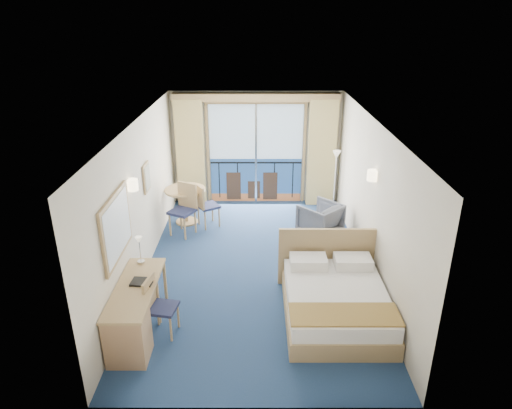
# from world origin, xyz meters

# --- Properties ---
(floor) EXTENTS (6.50, 6.50, 0.00)m
(floor) POSITION_xyz_m (0.00, 0.00, 0.00)
(floor) COLOR navy
(floor) RESTS_ON ground
(room_walls) EXTENTS (4.04, 6.54, 2.72)m
(room_walls) POSITION_xyz_m (0.00, 0.00, 1.78)
(room_walls) COLOR beige
(room_walls) RESTS_ON ground
(balcony_door) EXTENTS (2.36, 0.03, 2.52)m
(balcony_door) POSITION_xyz_m (-0.01, 3.22, 1.14)
(balcony_door) COLOR navy
(balcony_door) RESTS_ON room_walls
(curtain_left) EXTENTS (0.65, 0.22, 2.55)m
(curtain_left) POSITION_xyz_m (-1.55, 3.07, 1.28)
(curtain_left) COLOR #D8C377
(curtain_left) RESTS_ON room_walls
(curtain_right) EXTENTS (0.65, 0.22, 2.55)m
(curtain_right) POSITION_xyz_m (1.55, 3.07, 1.28)
(curtain_right) COLOR #D8C377
(curtain_right) RESTS_ON room_walls
(pelmet) EXTENTS (3.80, 0.25, 0.18)m
(pelmet) POSITION_xyz_m (0.00, 3.10, 2.58)
(pelmet) COLOR tan
(pelmet) RESTS_ON room_walls
(mirror) EXTENTS (0.05, 1.25, 0.95)m
(mirror) POSITION_xyz_m (-1.97, -1.50, 1.55)
(mirror) COLOR tan
(mirror) RESTS_ON room_walls
(wall_print) EXTENTS (0.04, 0.42, 0.52)m
(wall_print) POSITION_xyz_m (-1.97, 0.45, 1.60)
(wall_print) COLOR tan
(wall_print) RESTS_ON room_walls
(sconce_left) EXTENTS (0.18, 0.18, 0.18)m
(sconce_left) POSITION_xyz_m (-1.94, -0.60, 1.85)
(sconce_left) COLOR beige
(sconce_left) RESTS_ON room_walls
(sconce_right) EXTENTS (0.18, 0.18, 0.18)m
(sconce_right) POSITION_xyz_m (1.94, -0.15, 1.85)
(sconce_right) COLOR beige
(sconce_right) RESTS_ON room_walls
(bed) EXTENTS (1.67, 1.99, 1.05)m
(bed) POSITION_xyz_m (1.22, -1.45, 0.29)
(bed) COLOR tan
(bed) RESTS_ON ground
(nightstand) EXTENTS (0.40, 0.38, 0.52)m
(nightstand) POSITION_xyz_m (1.78, -0.08, 0.26)
(nightstand) COLOR tan
(nightstand) RESTS_ON ground
(phone) EXTENTS (0.18, 0.15, 0.07)m
(phone) POSITION_xyz_m (1.82, -0.08, 0.55)
(phone) COLOR beige
(phone) RESTS_ON nightstand
(armchair) EXTENTS (1.07, 1.07, 0.70)m
(armchair) POSITION_xyz_m (1.35, 1.37, 0.35)
(armchair) COLOR #484E57
(armchair) RESTS_ON ground
(floor_lamp) EXTENTS (0.20, 0.20, 1.48)m
(floor_lamp) POSITION_xyz_m (1.82, 2.59, 1.12)
(floor_lamp) COLOR silver
(floor_lamp) RESTS_ON ground
(desk) EXTENTS (0.56, 1.64, 0.77)m
(desk) POSITION_xyz_m (-1.71, -2.27, 0.43)
(desk) COLOR tan
(desk) RESTS_ON ground
(desk_chair) EXTENTS (0.46, 0.45, 0.91)m
(desk_chair) POSITION_xyz_m (-1.41, -1.85, 0.51)
(desk_chair) COLOR #1F254A
(desk_chair) RESTS_ON ground
(folder) EXTENTS (0.33, 0.26, 0.03)m
(folder) POSITION_xyz_m (-1.63, -1.72, 0.78)
(folder) COLOR black
(folder) RESTS_ON desk
(desk_lamp) EXTENTS (0.11, 0.11, 0.43)m
(desk_lamp) POSITION_xyz_m (-1.77, -1.16, 1.09)
(desk_lamp) COLOR silver
(desk_lamp) RESTS_ON desk
(round_table) EXTENTS (0.89, 0.89, 0.80)m
(round_table) POSITION_xyz_m (-1.55, 1.97, 0.60)
(round_table) COLOR tan
(round_table) RESTS_ON ground
(table_chair_a) EXTENTS (0.58, 0.58, 0.97)m
(table_chair_a) POSITION_xyz_m (-1.11, 1.75, 0.55)
(table_chair_a) COLOR #1F254A
(table_chair_a) RESTS_ON ground
(table_chair_b) EXTENTS (0.64, 0.64, 1.09)m
(table_chair_b) POSITION_xyz_m (-1.50, 1.45, 0.61)
(table_chair_b) COLOR #1F254A
(table_chair_b) RESTS_ON ground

